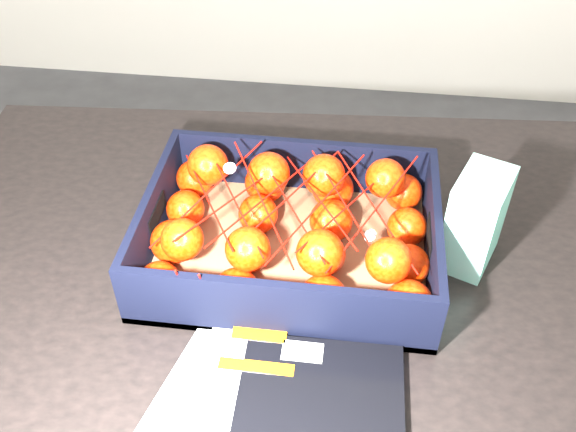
# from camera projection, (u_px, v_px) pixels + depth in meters

# --- Properties ---
(table) EXTENTS (1.25, 0.88, 0.75)m
(table) POSITION_uv_depth(u_px,v_px,m) (280.00, 292.00, 1.09)
(table) COLOR black
(table) RESTS_ON ground
(magazine_stack) EXTENTS (0.35, 0.34, 0.02)m
(magazine_stack) POSITION_uv_depth(u_px,v_px,m) (267.00, 430.00, 0.78)
(magazine_stack) COLOR silver
(magazine_stack) RESTS_ON table
(produce_crate) EXTENTS (0.44, 0.33, 0.11)m
(produce_crate) POSITION_uv_depth(u_px,v_px,m) (290.00, 241.00, 0.99)
(produce_crate) COLOR #906742
(produce_crate) RESTS_ON table
(clementine_heap) EXTENTS (0.42, 0.31, 0.12)m
(clementine_heap) POSITION_uv_depth(u_px,v_px,m) (291.00, 225.00, 0.98)
(clementine_heap) COLOR #FF2905
(clementine_heap) RESTS_ON produce_crate
(mesh_net) EXTENTS (0.37, 0.29, 0.10)m
(mesh_net) POSITION_uv_depth(u_px,v_px,m) (285.00, 206.00, 0.93)
(mesh_net) COLOR #B50D06
(mesh_net) RESTS_ON clementine_heap
(retail_carton) EXTENTS (0.10, 0.12, 0.16)m
(retail_carton) POSITION_uv_depth(u_px,v_px,m) (476.00, 220.00, 0.96)
(retail_carton) COLOR white
(retail_carton) RESTS_ON table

